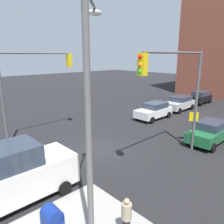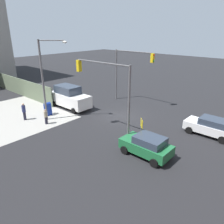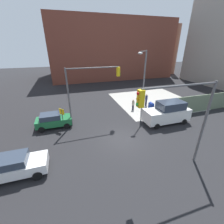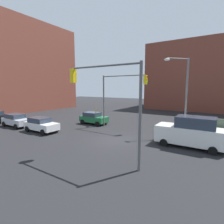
% 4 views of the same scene
% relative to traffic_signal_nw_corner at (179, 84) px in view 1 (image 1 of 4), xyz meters
% --- Properties ---
extents(ground_plane, '(120.00, 120.00, 0.00)m').
position_rel_traffic_signal_nw_corner_xyz_m(ground_plane, '(2.20, -4.50, -4.66)').
color(ground_plane, black).
extents(traffic_signal_nw_corner, '(5.99, 0.36, 6.50)m').
position_rel_traffic_signal_nw_corner_xyz_m(traffic_signal_nw_corner, '(0.00, 0.00, 0.00)').
color(traffic_signal_nw_corner, '#59595B').
rests_on(traffic_signal_nw_corner, ground).
extents(traffic_signal_se_corner, '(5.65, 0.36, 6.50)m').
position_rel_traffic_signal_nw_corner_xyz_m(traffic_signal_se_corner, '(4.53, -9.00, -0.02)').
color(traffic_signal_se_corner, '#59595B').
rests_on(traffic_signal_se_corner, ground).
extents(street_lamp_corner, '(2.09, 1.97, 8.00)m').
position_rel_traffic_signal_nw_corner_xyz_m(street_lamp_corner, '(7.13, 1.04, 0.04)').
color(street_lamp_corner, slate).
rests_on(street_lamp_corner, ground).
extents(warning_sign_two_way, '(0.48, 0.48, 2.40)m').
position_rel_traffic_signal_nw_corner_xyz_m(warning_sign_two_way, '(-3.20, -0.50, -3.02)').
color(warning_sign_two_way, '#4C4C4C').
rests_on(warning_sign_two_way, ground).
extents(coupe_white, '(4.15, 2.02, 1.62)m').
position_rel_traffic_signal_nw_corner_xyz_m(coupe_white, '(-6.59, -6.31, -3.82)').
color(coupe_white, white).
rests_on(coupe_white, ground).
extents(sedan_silver, '(4.15, 2.02, 1.62)m').
position_rel_traffic_signal_nw_corner_xyz_m(sedan_silver, '(-11.67, -6.37, -3.82)').
color(sedan_silver, '#B7BABF').
rests_on(sedan_silver, ground).
extents(hatchback_green, '(3.81, 2.02, 1.62)m').
position_rel_traffic_signal_nw_corner_xyz_m(hatchback_green, '(-4.26, 0.27, -3.82)').
color(hatchback_green, '#1E6638').
rests_on(hatchback_green, ground).
extents(sedan_black, '(3.80, 2.02, 1.62)m').
position_rel_traffic_signal_nw_corner_xyz_m(sedan_black, '(-16.95, -6.46, -3.82)').
color(sedan_black, black).
rests_on(sedan_black, ground).
extents(van_white_delivery, '(5.40, 2.32, 2.62)m').
position_rel_traffic_signal_nw_corner_xyz_m(van_white_delivery, '(8.59, -2.70, -3.38)').
color(van_white_delivery, white).
rests_on(van_white_delivery, ground).
extents(pedestrian_waiting, '(0.36, 0.36, 1.56)m').
position_rel_traffic_signal_nw_corner_xyz_m(pedestrian_waiting, '(6.40, 2.00, -3.86)').
color(pedestrian_waiting, '#9E937A').
rests_on(pedestrian_waiting, ground).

